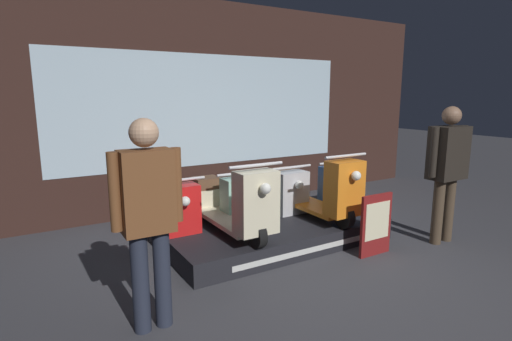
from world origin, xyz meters
TOP-DOWN VIEW (x-y plane):
  - ground_plane at (0.00, 0.00)m, footprint 30.00×30.00m
  - shop_wall_back at (0.00, 3.23)m, footprint 8.77×0.09m
  - display_platform at (-0.03, 1.40)m, footprint 2.66×1.45m
  - scooter_display_left at (-0.63, 1.33)m, footprint 0.61×1.65m
  - scooter_display_right at (0.57, 1.33)m, footprint 0.61×1.65m
  - scooter_backrow_0 at (-1.15, 2.14)m, footprint 0.61×1.65m
  - scooter_backrow_1 at (-0.38, 2.14)m, footprint 0.61×1.65m
  - scooter_backrow_2 at (0.39, 2.14)m, footprint 0.61×1.65m
  - scooter_backrow_3 at (1.16, 2.14)m, footprint 0.61×1.65m
  - person_left_browsing at (-1.86, 0.28)m, footprint 0.54×0.21m
  - person_right_browsing at (1.74, 0.28)m, footprint 0.63×0.26m
  - price_sign_board at (0.73, 0.41)m, footprint 0.45×0.04m

SIDE VIEW (x-z plane):
  - ground_plane at x=0.00m, z-range 0.00..0.00m
  - display_platform at x=-0.03m, z-range 0.00..0.24m
  - scooter_backrow_0 at x=-1.15m, z-range -0.11..0.77m
  - scooter_backrow_1 at x=-0.38m, z-range -0.11..0.77m
  - scooter_backrow_2 at x=0.39m, z-range -0.11..0.77m
  - scooter_backrow_3 at x=1.16m, z-range -0.11..0.77m
  - price_sign_board at x=0.73m, z-range 0.00..0.71m
  - scooter_display_left at x=-0.63m, z-range 0.13..1.01m
  - scooter_display_right at x=0.57m, z-range 0.13..1.01m
  - person_left_browsing at x=-1.86m, z-range 0.12..1.76m
  - person_right_browsing at x=1.74m, z-range 0.16..1.82m
  - shop_wall_back at x=0.00m, z-range 0.00..3.20m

